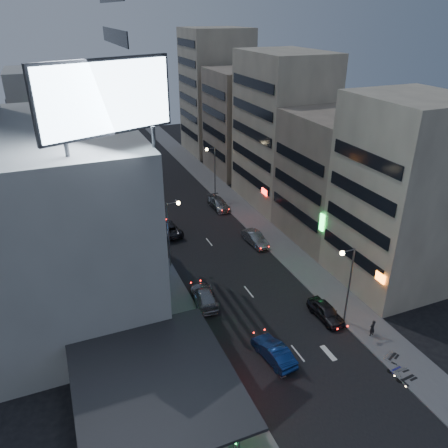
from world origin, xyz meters
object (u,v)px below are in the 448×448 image
parked_car_right_mid (255,238)px  scooter_silver_a (406,362)px  road_car_silver (204,296)px  scooter_silver_b (392,345)px  parked_car_left (168,229)px  scooter_black_a (414,368)px  parked_car_right_far (219,204)px  parked_car_right_near (326,311)px  scooter_blue (401,361)px  person (372,328)px  road_car_blue (274,352)px  scooter_black_b (395,347)px

parked_car_right_mid → scooter_silver_a: bearing=-88.8°
road_car_silver → scooter_silver_b: 18.16m
parked_car_left → scooter_black_a: bearing=104.2°
parked_car_left → parked_car_right_far: 10.72m
parked_car_right_near → scooter_blue: bearing=-77.7°
road_car_silver → person: person is taller
scooter_black_a → scooter_silver_a: size_ratio=1.14×
parked_car_right_near → scooter_blue: 8.15m
road_car_blue → scooter_silver_a: bearing=145.0°
road_car_blue → person: person is taller
person → scooter_blue: (-0.34, -4.04, -0.32)m
parked_car_left → scooter_black_b: 31.82m
person → scooter_silver_b: size_ratio=0.83×
parked_car_right_mid → scooter_black_b: (2.45, -22.54, -0.06)m
parked_car_right_near → scooter_black_a: bearing=-77.6°
parked_car_right_near → parked_car_right_far: (0.09, 28.22, -0.01)m
parked_car_right_near → road_car_blue: bearing=-159.9°
parked_car_right_far → road_car_blue: road_car_blue is taller
scooter_black_b → parked_car_right_near: bearing=-1.1°
parked_car_right_mid → parked_car_left: (-9.55, 6.92, 0.00)m
parked_car_right_far → scooter_black_b: bearing=-86.8°
road_car_silver → scooter_silver_b: size_ratio=2.71×
parked_car_right_far → scooter_black_a: parked_car_right_far is taller
parked_car_left → parked_car_right_far: size_ratio=1.08×
scooter_silver_b → road_car_blue: bearing=53.8°
person → scooter_silver_b: person is taller
person → parked_car_right_far: bearing=-96.4°
road_car_blue → person: (9.69, -0.84, 0.15)m
scooter_black_b → scooter_silver_b: size_ratio=0.98×
person → parked_car_right_near: bearing=-68.6°
scooter_blue → parked_car_right_far: bearing=-2.8°
parked_car_right_near → scooter_black_a: parked_car_right_near is taller
scooter_black_b → parked_car_right_mid: bearing=-17.7°
scooter_black_a → scooter_blue: scooter_black_a is taller
parked_car_left → scooter_silver_b: (11.95, -29.22, -0.06)m
scooter_silver_b → parked_car_right_near: bearing=4.9°
parked_car_right_mid → person: 20.06m
road_car_silver → scooter_silver_a: road_car_silver is taller
parked_car_left → parked_car_right_far: parked_car_left is taller
scooter_black_a → parked_car_right_near: bearing=10.3°
scooter_blue → scooter_black_b: (0.65, 1.45, 0.09)m
scooter_silver_b → scooter_silver_a: bearing=154.5°
parked_car_right_near → scooter_blue: size_ratio=2.72×
scooter_black_a → road_car_silver: bearing=33.6°
person → parked_car_left: bearing=-77.0°
parked_car_right_far → scooter_silver_b: parked_car_right_far is taller
parked_car_left → scooter_silver_a: size_ratio=3.22×
scooter_black_a → scooter_silver_a: scooter_black_a is taller
scooter_black_a → scooter_black_b: scooter_black_a is taller
parked_car_left → scooter_blue: bearing=104.3°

